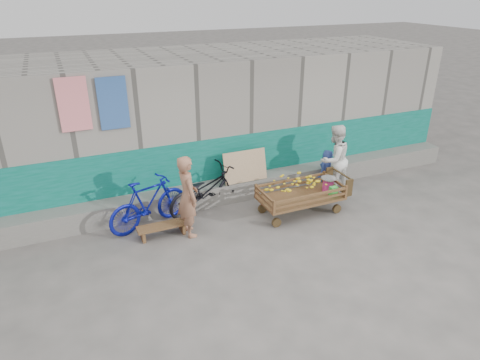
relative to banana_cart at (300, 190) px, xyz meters
name	(u,v)px	position (x,y,z in m)	size (l,w,h in m)	color
ground	(280,252)	(-1.06, -1.15, -0.55)	(80.00, 80.00, 0.00)	#514E4A
building_wall	(204,117)	(-1.06, 2.90, 0.91)	(12.00, 3.50, 3.00)	gray
banana_cart	(300,190)	(0.00, 0.00, 0.00)	(1.91, 0.87, 0.81)	#532F1C
bench	(163,228)	(-2.87, 0.26, -0.37)	(0.97, 0.29, 0.24)	#532F1C
vendor_man	(188,196)	(-2.37, 0.15, 0.26)	(0.59, 0.39, 1.62)	#9C674C
woman	(334,159)	(1.25, 0.60, 0.26)	(0.79, 0.62, 1.63)	white
child	(327,169)	(1.25, 0.85, -0.08)	(0.46, 0.30, 0.94)	#2E408D
bicycle_dark	(206,190)	(-1.74, 0.90, -0.07)	(0.64, 1.85, 0.97)	black
bicycle_blue	(148,203)	(-3.01, 0.73, -0.03)	(0.49, 1.73, 1.04)	#0D1597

